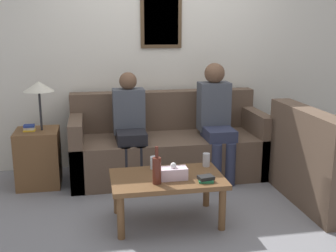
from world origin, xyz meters
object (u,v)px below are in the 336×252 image
object	(u,v)px
couch_main	(168,146)
person_left	(130,123)
wine_bottle	(157,170)
couch_side	(332,169)
drinking_glass	(154,163)
person_right	(216,116)
coffee_table	(167,183)

from	to	relation	value
couch_main	person_left	xyz separation A→B (m)	(-0.44, -0.14, 0.32)
couch_main	wine_bottle	bearing A→B (deg)	-104.28
couch_side	drinking_glass	size ratio (longest dim) A/B	10.78
couch_main	drinking_glass	xyz separation A→B (m)	(-0.30, -0.96, 0.14)
wine_bottle	person_right	world-z (taller)	person_right
couch_side	person_right	distance (m)	1.30
drinking_glass	person_left	world-z (taller)	person_left
drinking_glass	coffee_table	bearing A→B (deg)	-70.87
drinking_glass	wine_bottle	bearing A→B (deg)	-95.27
couch_main	couch_side	size ratio (longest dim) A/B	1.78
coffee_table	drinking_glass	size ratio (longest dim) A/B	8.54
coffee_table	wine_bottle	size ratio (longest dim) A/B	3.05
person_left	drinking_glass	bearing A→B (deg)	-80.72
couch_side	person_left	bearing A→B (deg)	63.93
wine_bottle	couch_side	bearing A→B (deg)	9.14
wine_bottle	drinking_glass	world-z (taller)	wine_bottle
coffee_table	person_left	world-z (taller)	person_left
couch_main	person_left	world-z (taller)	person_left
couch_main	person_left	distance (m)	0.56
couch_main	wine_bottle	xyz separation A→B (m)	(-0.34, -1.32, 0.21)
couch_side	wine_bottle	world-z (taller)	couch_side
coffee_table	drinking_glass	bearing A→B (deg)	109.13
couch_main	coffee_table	distance (m)	1.20
couch_main	coffee_table	world-z (taller)	couch_main
person_left	person_right	size ratio (longest dim) A/B	0.93
coffee_table	person_left	bearing A→B (deg)	101.46
wine_bottle	drinking_glass	distance (m)	0.37
wine_bottle	couch_main	bearing A→B (deg)	75.72
coffee_table	person_left	xyz separation A→B (m)	(-0.21, 1.05, 0.29)
person_left	couch_side	bearing A→B (deg)	-26.07
coffee_table	person_left	size ratio (longest dim) A/B	0.81
coffee_table	wine_bottle	bearing A→B (deg)	-128.63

